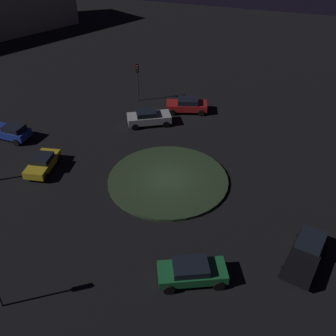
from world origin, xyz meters
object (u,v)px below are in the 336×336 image
at_px(car_blue, 10,131).
at_px(car_yellow, 42,163).
at_px(traffic_light_northeast, 137,75).
at_px(car_green, 192,271).
at_px(car_black, 306,254).
at_px(car_silver, 148,117).
at_px(car_red, 187,105).

bearing_deg(car_blue, car_yellow, 151.58).
distance_m(car_yellow, traffic_light_northeast, 15.28).
relative_size(car_green, car_black, 0.96).
bearing_deg(car_silver, car_green, -90.34).
distance_m(car_green, traffic_light_northeast, 25.20).
xyz_separation_m(car_blue, car_red, (10.76, -14.22, 0.02)).
distance_m(car_green, car_yellow, 16.49).
bearing_deg(car_blue, car_black, 167.93).
relative_size(car_yellow, traffic_light_northeast, 0.96).
bearing_deg(traffic_light_northeast, car_blue, -67.59).
xyz_separation_m(car_green, car_silver, (17.09, 9.48, 0.05)).
height_order(car_blue, traffic_light_northeast, traffic_light_northeast).
bearing_deg(car_red, car_silver, -143.15).
height_order(car_green, car_blue, car_blue).
height_order(car_green, car_silver, car_silver).
distance_m(car_blue, car_silver, 13.29).
height_order(car_green, car_red, car_red).
distance_m(car_blue, car_red, 17.83).
relative_size(car_red, traffic_light_northeast, 1.08).
distance_m(car_black, car_silver, 20.78).
xyz_separation_m(car_green, car_red, (20.99, 6.64, 0.06)).
bearing_deg(car_yellow, car_red, -40.73).
xyz_separation_m(car_blue, car_yellow, (-3.37, -5.86, -0.07)).
xyz_separation_m(car_red, car_yellow, (-14.14, 8.36, -0.09)).
bearing_deg(car_green, traffic_light_northeast, -84.67).
xyz_separation_m(car_black, traffic_light_northeast, (18.10, 18.88, 2.26)).
height_order(car_black, car_yellow, car_black).
xyz_separation_m(car_yellow, traffic_light_northeast, (14.89, -2.49, 2.33)).
bearing_deg(car_green, car_yellow, -49.14).
distance_m(car_green, car_blue, 23.23).
relative_size(car_green, car_silver, 0.96).
bearing_deg(car_silver, car_blue, -178.26).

